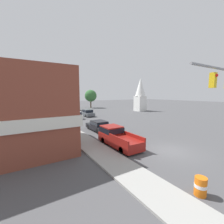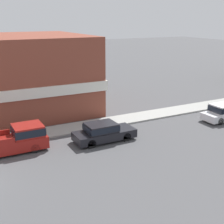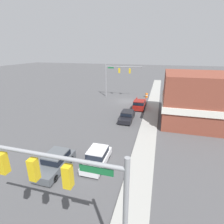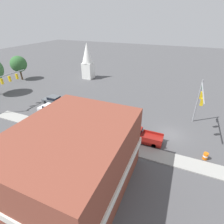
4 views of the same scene
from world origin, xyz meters
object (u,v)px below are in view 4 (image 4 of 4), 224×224
car_lead (105,123)px  pickup_truck_parked (141,135)px  car_second_ahead (49,108)px  car_oncoming (54,100)px  construction_barrel (205,156)px

car_lead → pickup_truck_parked: 6.44m
car_second_ahead → car_oncoming: size_ratio=0.94×
car_second_ahead → car_oncoming: bearing=27.8°
car_oncoming → construction_barrel: bearing=78.6°
pickup_truck_parked → construction_barrel: pickup_truck_parked is taller
car_lead → construction_barrel: (-1.74, -14.99, -0.26)m
car_oncoming → pickup_truck_parked: pickup_truck_parked is taller
construction_barrel → car_second_ahead: bearing=84.9°
car_lead → construction_barrel: bearing=-96.6°
construction_barrel → pickup_truck_parked: bearing=86.1°
car_oncoming → pickup_truck_parked: 20.73m
car_lead → construction_barrel: 15.09m
car_second_ahead → car_oncoming: car_oncoming is taller
car_second_ahead → pickup_truck_parked: (-1.81, -18.27, 0.10)m
car_oncoming → pickup_truck_parked: bearing=75.4°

